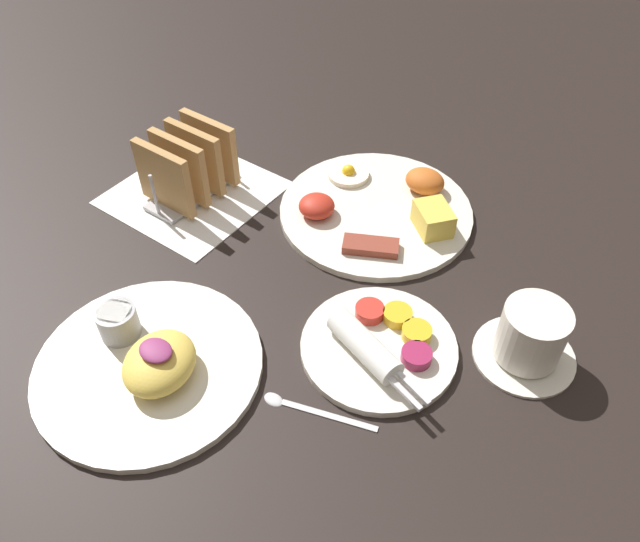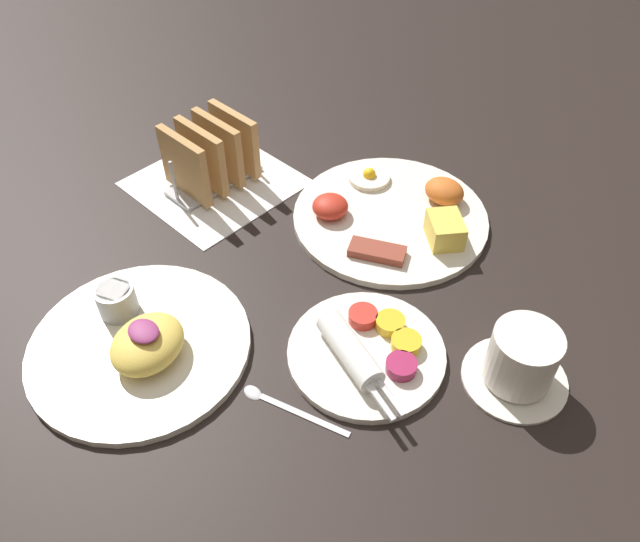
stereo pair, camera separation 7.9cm
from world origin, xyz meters
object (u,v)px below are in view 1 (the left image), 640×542
object	(u,v)px
plate_foreground	(149,361)
toast_rack	(188,166)
coffee_cup	(530,337)
plate_condiments	(379,344)
plate_breakfast	(379,208)

from	to	relation	value
plate_foreground	toast_rack	distance (m)	0.33
toast_rack	coffee_cup	xyz separation A→B (m)	(0.53, 0.00, -0.02)
plate_condiments	toast_rack	distance (m)	0.40
plate_foreground	coffee_cup	bearing A→B (deg)	38.01
plate_breakfast	toast_rack	xyz separation A→B (m)	(-0.26, -0.12, 0.04)
toast_rack	coffee_cup	bearing A→B (deg)	0.33
plate_condiments	coffee_cup	xyz separation A→B (m)	(0.14, 0.09, 0.03)
plate_condiments	plate_foreground	bearing A→B (deg)	-138.58
plate_breakfast	plate_condiments	distance (m)	0.25
toast_rack	plate_condiments	bearing A→B (deg)	-12.91
plate_breakfast	toast_rack	distance (m)	0.29
coffee_cup	plate_condiments	bearing A→B (deg)	-147.32
plate_condiments	coffee_cup	bearing A→B (deg)	32.68
plate_condiments	plate_foreground	xyz separation A→B (m)	(-0.20, -0.18, 0.00)
plate_foreground	coffee_cup	distance (m)	0.44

